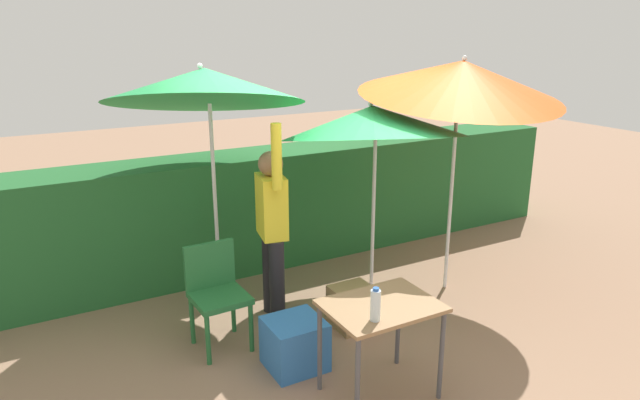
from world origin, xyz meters
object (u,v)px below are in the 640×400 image
at_px(person_vendor, 272,224).
at_px(bottle_water, 375,305).
at_px(umbrella_yellow, 205,86).
at_px(umbrella_rainbow, 373,122).
at_px(umbrella_orange, 461,79).
at_px(chair_plastic, 216,289).
at_px(crate_cardboard, 353,307).
at_px(folding_table, 381,315).
at_px(cooler_box, 295,344).

distance_m(person_vendor, bottle_water, 1.62).
height_order(umbrella_yellow, bottle_water, umbrella_yellow).
height_order(umbrella_rainbow, umbrella_orange, umbrella_orange).
distance_m(person_vendor, chair_plastic, 0.77).
bearing_deg(chair_plastic, umbrella_orange, -2.04).
height_order(chair_plastic, crate_cardboard, chair_plastic).
bearing_deg(chair_plastic, umbrella_rainbow, 6.99).
relative_size(crate_cardboard, folding_table, 0.46).
bearing_deg(cooler_box, crate_cardboard, 23.61).
bearing_deg(person_vendor, umbrella_orange, -8.56).
height_order(chair_plastic, folding_table, chair_plastic).
bearing_deg(umbrella_orange, person_vendor, 171.44).
xyz_separation_m(chair_plastic, bottle_water, (0.63, -1.43, 0.34)).
relative_size(umbrella_rainbow, cooler_box, 4.83).
bearing_deg(umbrella_orange, crate_cardboard, -170.70).
height_order(folding_table, bottle_water, bottle_water).
bearing_deg(cooler_box, umbrella_rainbow, 33.52).
height_order(umbrella_orange, chair_plastic, umbrella_orange).
bearing_deg(umbrella_yellow, crate_cardboard, -50.15).
bearing_deg(folding_table, person_vendor, 97.58).
distance_m(umbrella_yellow, folding_table, 2.59).
relative_size(umbrella_yellow, bottle_water, 10.56).
distance_m(umbrella_orange, chair_plastic, 2.99).
distance_m(umbrella_orange, umbrella_yellow, 2.40).
bearing_deg(chair_plastic, person_vendor, 17.45).
distance_m(crate_cardboard, folding_table, 1.12).
xyz_separation_m(cooler_box, crate_cardboard, (0.76, 0.33, -0.02)).
bearing_deg(umbrella_yellow, chair_plastic, -107.91).
xyz_separation_m(umbrella_orange, chair_plastic, (-2.49, 0.09, -1.65)).
bearing_deg(umbrella_orange, cooler_box, -165.18).
bearing_deg(cooler_box, umbrella_yellow, 96.28).
relative_size(umbrella_orange, crate_cardboard, 6.69).
height_order(umbrella_orange, cooler_box, umbrella_orange).
distance_m(crate_cardboard, bottle_water, 1.42).
height_order(umbrella_rainbow, umbrella_yellow, umbrella_yellow).
bearing_deg(umbrella_rainbow, crate_cardboard, -134.99).
relative_size(cooler_box, bottle_water, 1.84).
xyz_separation_m(cooler_box, bottle_water, (0.22, -0.79, 0.65)).
bearing_deg(chair_plastic, folding_table, -57.25).
distance_m(chair_plastic, folding_table, 1.50).
bearing_deg(umbrella_rainbow, umbrella_yellow, 157.43).
distance_m(person_vendor, cooler_box, 1.12).
xyz_separation_m(person_vendor, cooler_box, (-0.20, -0.83, -0.73)).
relative_size(folding_table, bottle_water, 3.33).
xyz_separation_m(umbrella_rainbow, folding_table, (-0.88, -1.46, -1.12)).
relative_size(umbrella_yellow, folding_table, 3.17).
xyz_separation_m(person_vendor, crate_cardboard, (0.57, -0.50, -0.75)).
xyz_separation_m(umbrella_orange, umbrella_yellow, (-2.23, 0.89, -0.04)).
height_order(umbrella_orange, person_vendor, umbrella_orange).
bearing_deg(person_vendor, folding_table, -82.42).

